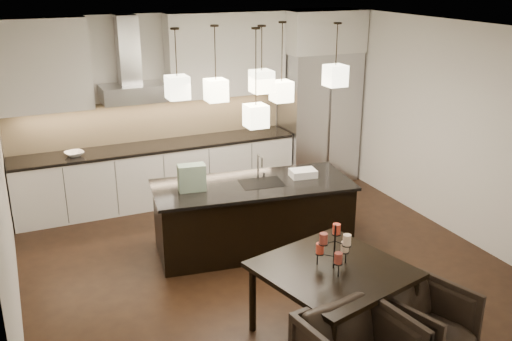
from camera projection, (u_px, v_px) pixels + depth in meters
name	position (u px, v px, depth m)	size (l,w,h in m)	color
floor	(263.00, 265.00, 6.96)	(5.50, 5.50, 0.02)	black
ceiling	(264.00, 28.00, 6.02)	(5.50, 5.50, 0.02)	white
wall_back	(190.00, 105.00, 8.87)	(5.50, 0.02, 2.80)	silver
wall_front	(422.00, 264.00, 4.11)	(5.50, 0.02, 2.80)	silver
wall_left	(0.00, 192.00, 5.44)	(0.02, 5.50, 2.80)	silver
wall_right	(452.00, 129.00, 7.54)	(0.02, 5.50, 2.80)	silver
refrigerator	(319.00, 117.00, 9.45)	(1.20, 0.72, 2.15)	#B7B7BA
fridge_panel	(322.00, 31.00, 8.98)	(1.26, 0.72, 0.65)	silver
lower_cabinets	(159.00, 175.00, 8.67)	(4.21, 0.62, 0.88)	silver
countertop	(158.00, 146.00, 8.51)	(4.21, 0.66, 0.04)	black
backsplash	(151.00, 120.00, 8.66)	(4.21, 0.02, 0.63)	tan
upper_cab_left	(42.00, 66.00, 7.64)	(1.25, 0.35, 1.25)	silver
upper_cab_right	(226.00, 54.00, 8.65)	(1.86, 0.35, 1.25)	silver
hood_canopy	(133.00, 93.00, 8.17)	(0.90, 0.52, 0.24)	#B7B7BA
hood_chimney	(128.00, 50.00, 8.06)	(0.30, 0.28, 0.96)	#B7B7BA
fruit_bowl	(74.00, 154.00, 7.99)	(0.26, 0.26, 0.06)	silver
island_body	(253.00, 217.00, 7.25)	(2.39, 0.96, 0.84)	black
island_top	(253.00, 185.00, 7.10)	(2.47, 1.03, 0.04)	black
faucet	(258.00, 167.00, 7.14)	(0.10, 0.23, 0.36)	silver
tote_bag	(192.00, 178.00, 6.82)	(0.33, 0.17, 0.33)	#1B5329
food_container	(303.00, 173.00, 7.31)	(0.33, 0.23, 0.10)	silver
dining_table	(332.00, 302.00, 5.49)	(1.25, 1.25, 0.75)	black
candelabra	(335.00, 247.00, 5.29)	(0.36, 0.36, 0.44)	black
candle_a	(345.00, 247.00, 5.39)	(0.08, 0.08, 0.10)	beige
candle_b	(320.00, 248.00, 5.36)	(0.08, 0.08, 0.10)	#CC3F29
candle_c	(338.00, 258.00, 5.18)	(0.08, 0.08, 0.10)	brown
candle_d	(337.00, 229.00, 5.38)	(0.08, 0.08, 0.10)	#CC3F29
candle_e	(323.00, 239.00, 5.19)	(0.08, 0.08, 0.10)	brown
candle_f	(347.00, 240.00, 5.17)	(0.08, 0.08, 0.10)	beige
armchair_right	(428.00, 324.00, 5.24)	(0.70, 0.73, 0.66)	black
pendant_a	(177.00, 87.00, 6.42)	(0.24, 0.24, 0.26)	#FDF8CA
pendant_b	(216.00, 90.00, 6.77)	(0.24, 0.24, 0.26)	#FDF8CA
pendant_c	(262.00, 81.00, 6.72)	(0.24, 0.24, 0.26)	#FDF8CA
pendant_d	(281.00, 91.00, 7.22)	(0.24, 0.24, 0.26)	#FDF8CA
pendant_e	(335.00, 76.00, 7.02)	(0.24, 0.24, 0.26)	#FDF8CA
pendant_f	(256.00, 116.00, 6.57)	(0.24, 0.24, 0.26)	#FDF8CA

